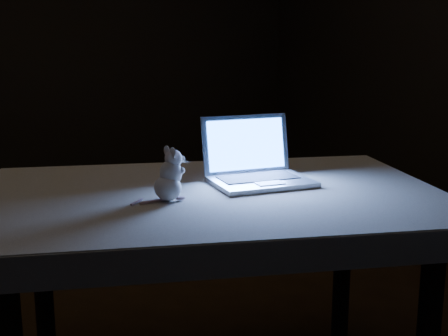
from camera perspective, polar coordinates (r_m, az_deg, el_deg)
back_wall at (r=4.61m, az=-19.82°, el=13.38°), size 4.50×0.04×2.60m
table at (r=1.92m, az=-1.03°, el=-12.48°), size 1.48×1.17×0.69m
tablecloth at (r=1.82m, az=-1.43°, el=-3.48°), size 1.43×0.99×0.08m
laptop at (r=1.88m, az=3.63°, el=1.52°), size 0.33×0.30×0.21m
plush_mouse at (r=1.70m, az=-5.41°, el=-0.59°), size 0.13×0.13×0.15m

